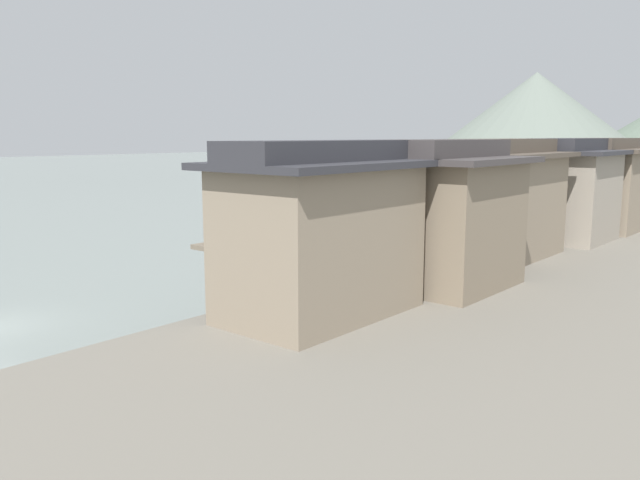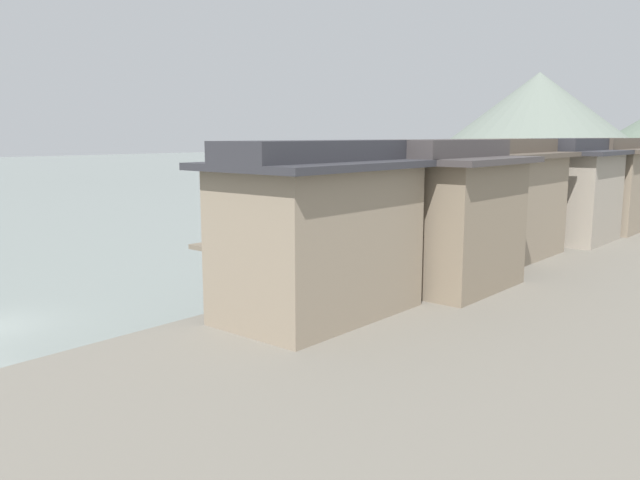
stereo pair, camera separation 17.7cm
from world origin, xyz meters
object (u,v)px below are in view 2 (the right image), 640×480
boat_moored_third (565,204)px  house_waterfront_nearest (318,231)px  house_waterfront_narrow (564,191)px  boat_moored_far (485,237)px  house_waterfront_far (601,185)px  house_waterfront_tall (501,200)px  boat_moored_second (569,217)px  boat_moored_nearest (379,219)px  house_waterfront_second (436,215)px  boat_midriver_drifting (439,212)px

boat_moored_third → house_waterfront_nearest: house_waterfront_nearest is taller
house_waterfront_narrow → boat_moored_far: bearing=162.8°
house_waterfront_nearest → house_waterfront_far: same height
house_waterfront_tall → boat_moored_far: bearing=119.5°
boat_moored_second → house_waterfront_far: bearing=-62.0°
boat_moored_second → boat_moored_third: bearing=111.5°
boat_moored_nearest → house_waterfront_tall: bearing=-37.1°
house_waterfront_narrow → house_waterfront_second: bearing=-89.3°
house_waterfront_nearest → house_waterfront_tall: size_ratio=0.97×
boat_moored_second → boat_moored_third: (-4.26, 10.80, -0.02)m
boat_moored_third → house_waterfront_far: 24.05m
house_waterfront_tall → house_waterfront_second: bearing=-85.1°
boat_midriver_drifting → house_waterfront_second: bearing=-60.3°
boat_moored_far → boat_midriver_drifting: size_ratio=1.01×
house_waterfront_nearest → house_waterfront_narrow: bearing=88.7°
boat_moored_second → boat_moored_third: boat_moored_second is taller
boat_moored_far → house_waterfront_far: 8.50m
boat_moored_second → boat_midriver_drifting: 11.48m
boat_midriver_drifting → house_waterfront_tall: 27.12m
boat_moored_second → house_waterfront_far: house_waterfront_far is taller
boat_midriver_drifting → house_waterfront_nearest: size_ratio=0.66×
boat_moored_far → house_waterfront_tall: bearing=-60.5°
house_waterfront_second → house_waterfront_tall: size_ratio=0.83×
boat_moored_second → house_waterfront_far: size_ratio=0.69×
boat_moored_second → boat_moored_far: bearing=-91.2°
house_waterfront_second → house_waterfront_tall: bearing=94.9°
house_waterfront_second → house_waterfront_far: bearing=90.1°
boat_moored_nearest → boat_moored_second: size_ratio=0.76×
boat_moored_third → boat_moored_far: size_ratio=0.81×
boat_moored_second → boat_moored_far: boat_moored_far is taller
boat_moored_second → house_waterfront_nearest: size_ratio=0.65×
boat_moored_nearest → house_waterfront_nearest: (16.43, -27.00, 3.66)m
house_waterfront_narrow → house_waterfront_far: (0.14, 6.53, -0.01)m
boat_moored_third → house_waterfront_second: bearing=-77.1°
boat_moored_far → boat_midriver_drifting: (-10.62, 11.98, -0.10)m
boat_moored_nearest → boat_moored_third: (7.12, 23.39, -0.13)m
house_waterfront_tall → house_waterfront_narrow: bearing=86.4°
house_waterfront_narrow → house_waterfront_tall: bearing=-93.6°
boat_midriver_drifting → house_waterfront_tall: (16.03, -21.54, 3.80)m
boat_moored_second → house_waterfront_nearest: house_waterfront_nearest is taller
boat_moored_third → house_waterfront_narrow: 29.99m
boat_moored_far → house_waterfront_far: (6.03, 4.71, 3.70)m
boat_moored_nearest → house_waterfront_second: (17.13, -20.18, 3.67)m
boat_moored_far → house_waterfront_second: 18.72m
house_waterfront_nearest → boat_moored_second: bearing=97.3°
house_waterfront_nearest → house_waterfront_tall: same height
boat_moored_nearest → house_waterfront_nearest: size_ratio=0.50×
house_waterfront_nearest → house_waterfront_narrow: (0.52, 22.32, 0.01)m
house_waterfront_far → house_waterfront_nearest: bearing=-91.3°
house_waterfront_nearest → house_waterfront_second: bearing=84.2°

